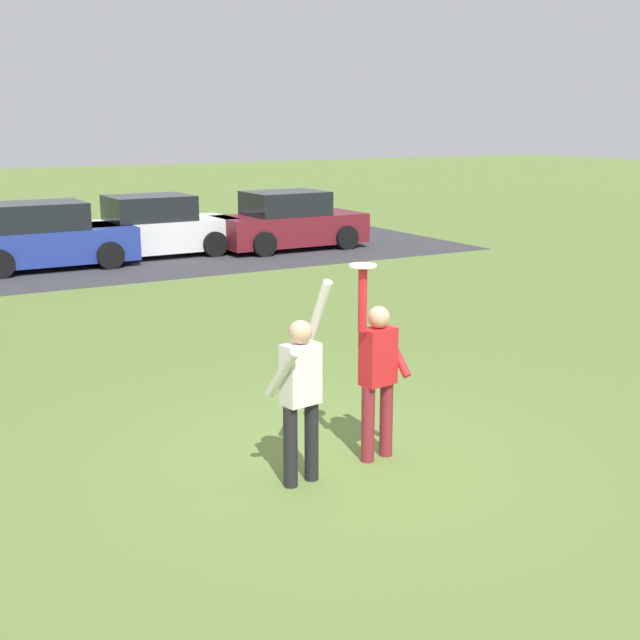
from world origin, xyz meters
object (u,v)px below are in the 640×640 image
(person_catcher, at_px, (378,369))
(frisbee_disc, at_px, (363,266))
(parked_car_blue, at_px, (44,238))
(person_defender, at_px, (301,388))
(parked_car_maroon, at_px, (289,223))
(parked_car_white, at_px, (154,228))

(person_catcher, bearing_deg, frisbee_disc, 0.00)
(person_catcher, xyz_separation_m, parked_car_blue, (-0.25, 13.97, -0.25))
(person_catcher, bearing_deg, person_defender, 0.00)
(person_catcher, bearing_deg, parked_car_maroon, -123.32)
(person_defender, relative_size, parked_car_blue, 0.50)
(parked_car_maroon, bearing_deg, person_defender, -118.00)
(person_catcher, distance_m, person_defender, 1.01)
(frisbee_disc, relative_size, parked_car_maroon, 0.07)
(parked_car_maroon, bearing_deg, person_catcher, -114.93)
(frisbee_disc, distance_m, parked_car_white, 14.86)
(person_catcher, relative_size, parked_car_white, 0.51)
(person_catcher, relative_size, parked_car_blue, 0.51)
(frisbee_disc, xyz_separation_m, parked_car_white, (2.90, 14.51, -1.37))
(person_defender, xyz_separation_m, parked_car_blue, (0.75, 14.13, -0.25))
(parked_car_maroon, bearing_deg, parked_car_white, 169.68)
(frisbee_disc, relative_size, parked_car_blue, 0.07)
(person_defender, bearing_deg, person_catcher, 0.00)
(person_defender, height_order, parked_car_blue, person_defender)
(parked_car_white, distance_m, parked_car_maroon, 3.72)
(person_defender, bearing_deg, frisbee_disc, 0.00)
(parked_car_white, bearing_deg, person_defender, -104.43)
(frisbee_disc, bearing_deg, person_defender, -171.30)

